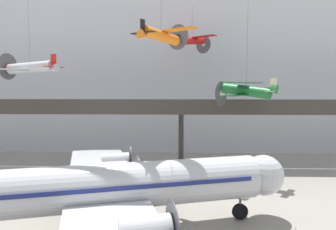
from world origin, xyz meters
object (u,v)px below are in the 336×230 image
suspended_plane_orange_highwing (161,35)px  suspended_plane_silver_racer (30,68)px  suspended_plane_green_biplane (246,90)px  suspended_plane_red_highwing (192,40)px  airliner_silver_main (92,189)px

suspended_plane_orange_highwing → suspended_plane_silver_racer: 19.27m
suspended_plane_orange_highwing → suspended_plane_green_biplane: size_ratio=0.58×
suspended_plane_red_highwing → suspended_plane_green_biplane: suspended_plane_red_highwing is taller
airliner_silver_main → suspended_plane_orange_highwing: 14.17m
suspended_plane_orange_highwing → suspended_plane_green_biplane: 14.24m
suspended_plane_red_highwing → suspended_plane_orange_highwing: bearing=-150.0°
airliner_silver_main → suspended_plane_green_biplane: suspended_plane_green_biplane is taller
suspended_plane_orange_highwing → airliner_silver_main: bearing=178.2°
suspended_plane_silver_racer → suspended_plane_orange_highwing: bearing=163.9°
suspended_plane_silver_racer → suspended_plane_green_biplane: size_ratio=0.77×
suspended_plane_red_highwing → suspended_plane_green_biplane: (5.96, -9.24, -7.03)m
airliner_silver_main → suspended_plane_silver_racer: (-11.55, 16.08, 9.67)m
suspended_plane_orange_highwing → suspended_plane_silver_racer: suspended_plane_orange_highwing is taller
suspended_plane_orange_highwing → suspended_plane_red_highwing: (3.46, 18.70, 2.09)m
suspended_plane_silver_racer → airliner_silver_main: bearing=141.2°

